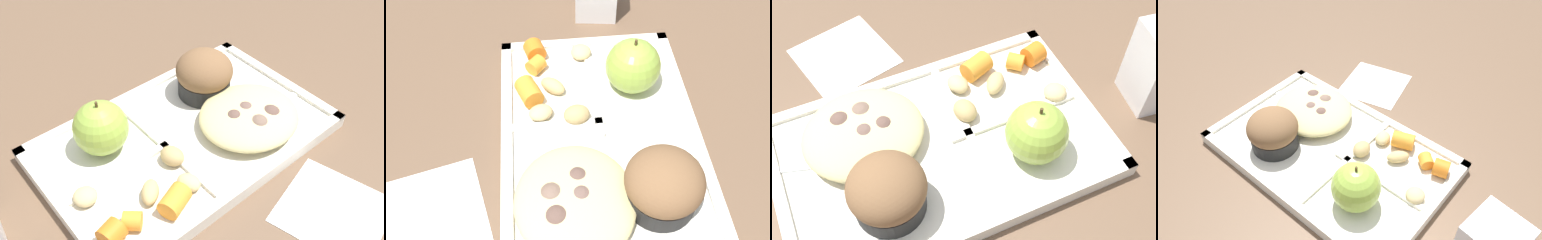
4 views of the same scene
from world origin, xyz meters
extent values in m
plane|color=brown|center=(0.00, 0.00, 0.00)|extent=(6.00, 6.00, 0.00)
cube|color=silver|center=(0.00, 0.00, 0.01)|extent=(0.39, 0.24, 0.02)
cube|color=silver|center=(0.00, -0.11, 0.02)|extent=(0.39, 0.01, 0.01)
cube|color=silver|center=(0.00, 0.11, 0.02)|extent=(0.39, 0.01, 0.01)
cube|color=silver|center=(-0.19, 0.00, 0.02)|extent=(0.01, 0.24, 0.01)
cube|color=silver|center=(0.19, 0.00, 0.02)|extent=(0.01, 0.24, 0.01)
cube|color=silver|center=(-0.04, 0.00, 0.02)|extent=(0.01, 0.21, 0.01)
cube|color=silver|center=(-0.10, 0.00, 0.02)|extent=(0.17, 0.01, 0.01)
sphere|color=#93B742|center=(-0.10, 0.05, 0.05)|extent=(0.07, 0.07, 0.07)
cylinder|color=#4C381E|center=(-0.10, 0.05, 0.09)|extent=(0.00, 0.00, 0.01)
cylinder|color=black|center=(0.08, 0.05, 0.03)|extent=(0.08, 0.08, 0.03)
ellipsoid|color=brown|center=(0.08, 0.05, 0.06)|extent=(0.08, 0.08, 0.06)
cylinder|color=orange|center=(-0.09, -0.08, 0.03)|extent=(0.04, 0.04, 0.03)
cylinder|color=orange|center=(-0.14, -0.07, 0.03)|extent=(0.03, 0.03, 0.02)
cylinder|color=orange|center=(-0.16, -0.07, 0.03)|extent=(0.03, 0.03, 0.03)
ellipsoid|color=tan|center=(-0.04, -0.03, 0.03)|extent=(0.03, 0.04, 0.02)
ellipsoid|color=tan|center=(-0.10, -0.05, 0.02)|extent=(0.04, 0.04, 0.02)
ellipsoid|color=tan|center=(-0.05, -0.07, 0.02)|extent=(0.03, 0.04, 0.02)
ellipsoid|color=tan|center=(-0.16, -0.01, 0.02)|extent=(0.04, 0.04, 0.02)
ellipsoid|color=#D6C684|center=(0.08, -0.04, 0.03)|extent=(0.14, 0.13, 0.03)
sphere|color=#755B4C|center=(0.07, -0.06, 0.03)|extent=(0.03, 0.03, 0.03)
sphere|color=brown|center=(0.08, -0.03, 0.03)|extent=(0.03, 0.03, 0.03)
sphere|color=brown|center=(0.06, -0.04, 0.03)|extent=(0.03, 0.03, 0.03)
sphere|color=brown|center=(0.10, -0.06, 0.03)|extent=(0.03, 0.03, 0.03)
cube|color=white|center=(0.15, -0.03, 0.02)|extent=(0.09, 0.03, 0.00)
cube|color=white|center=(0.09, -0.02, 0.02)|extent=(0.04, 0.03, 0.00)
cylinder|color=white|center=(0.07, 0.00, 0.02)|extent=(0.02, 0.01, 0.00)
cylinder|color=white|center=(0.07, -0.01, 0.02)|extent=(0.02, 0.01, 0.00)
cylinder|color=white|center=(0.06, -0.02, 0.02)|extent=(0.02, 0.01, 0.00)
cube|color=white|center=(0.06, -0.20, 0.00)|extent=(0.14, 0.14, 0.00)
camera|label=1|loc=(-0.27, -0.33, 0.44)|focal=41.33mm
camera|label=2|loc=(0.30, -0.06, 0.44)|focal=41.21mm
camera|label=3|loc=(0.10, 0.30, 0.49)|focal=45.41mm
camera|label=4|loc=(-0.30, 0.30, 0.49)|focal=35.55mm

